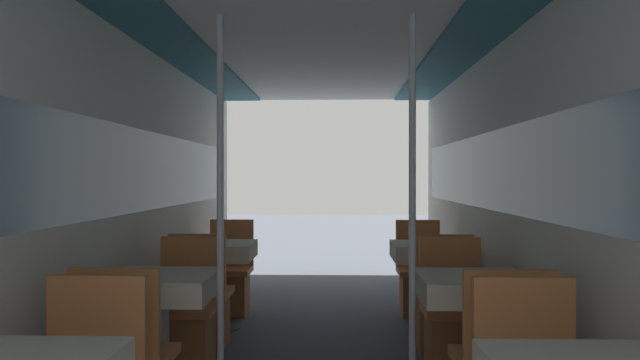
{
  "coord_description": "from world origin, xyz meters",
  "views": [
    {
      "loc": [
        0.12,
        -1.3,
        1.32
      ],
      "look_at": [
        0.01,
        2.87,
        1.3
      ],
      "focal_mm": 35.0,
      "sensor_mm": 36.0,
      "label": 1
    }
  ],
  "objects_px": {
    "chair_left_far_1": "(185,329)",
    "chair_right_far_2": "(420,286)",
    "chair_left_far_2": "(229,285)",
    "dining_table_right_2": "(429,257)",
    "chair_right_near_2": "(441,313)",
    "chair_right_far_1": "(454,330)",
    "dining_table_right_1": "(474,296)",
    "support_pole_right_1": "(412,208)",
    "dining_table_left_2": "(217,256)",
    "dining_table_left_1": "(160,294)",
    "support_pole_left_1": "(220,208)",
    "chair_left_near_2": "(202,311)"
  },
  "relations": [
    {
      "from": "dining_table_left_2",
      "to": "support_pole_right_1",
      "type": "relative_size",
      "value": 0.33
    },
    {
      "from": "chair_right_far_1",
      "to": "chair_right_far_2",
      "type": "relative_size",
      "value": 1.0
    },
    {
      "from": "chair_right_far_1",
      "to": "chair_right_far_2",
      "type": "bearing_deg",
      "value": -90.0
    },
    {
      "from": "chair_left_far_1",
      "to": "chair_right_far_2",
      "type": "bearing_deg",
      "value": -136.63
    },
    {
      "from": "chair_left_far_1",
      "to": "chair_right_near_2",
      "type": "relative_size",
      "value": 1.0
    },
    {
      "from": "support_pole_right_1",
      "to": "chair_right_far_2",
      "type": "xyz_separation_m",
      "value": [
        0.36,
        2.33,
        -0.86
      ]
    },
    {
      "from": "support_pole_left_1",
      "to": "chair_left_far_2",
      "type": "xyz_separation_m",
      "value": [
        -0.36,
        2.33,
        -0.86
      ]
    },
    {
      "from": "chair_left_far_2",
      "to": "dining_table_right_2",
      "type": "height_order",
      "value": "chair_left_far_2"
    },
    {
      "from": "chair_left_far_2",
      "to": "chair_right_near_2",
      "type": "height_order",
      "value": "same"
    },
    {
      "from": "chair_right_far_2",
      "to": "dining_table_left_1",
      "type": "bearing_deg",
      "value": 51.75
    },
    {
      "from": "dining_table_left_1",
      "to": "chair_left_far_2",
      "type": "bearing_deg",
      "value": 90.0
    },
    {
      "from": "dining_table_right_1",
      "to": "chair_right_far_1",
      "type": "relative_size",
      "value": 0.84
    },
    {
      "from": "support_pole_left_1",
      "to": "chair_left_far_1",
      "type": "bearing_deg",
      "value": 120.89
    },
    {
      "from": "chair_left_far_1",
      "to": "chair_right_far_2",
      "type": "height_order",
      "value": "same"
    },
    {
      "from": "dining_table_left_1",
      "to": "dining_table_right_1",
      "type": "bearing_deg",
      "value": 0.0
    },
    {
      "from": "chair_right_far_1",
      "to": "dining_table_left_1",
      "type": "bearing_deg",
      "value": 17.94
    },
    {
      "from": "chair_left_near_2",
      "to": "chair_right_far_2",
      "type": "height_order",
      "value": "same"
    },
    {
      "from": "chair_left_far_1",
      "to": "dining_table_right_1",
      "type": "relative_size",
      "value": 1.2
    },
    {
      "from": "chair_left_far_2",
      "to": "chair_right_near_2",
      "type": "relative_size",
      "value": 1.0
    },
    {
      "from": "dining_table_left_2",
      "to": "chair_left_near_2",
      "type": "height_order",
      "value": "chair_left_near_2"
    },
    {
      "from": "dining_table_right_1",
      "to": "chair_right_near_2",
      "type": "height_order",
      "value": "chair_right_near_2"
    },
    {
      "from": "chair_left_far_1",
      "to": "support_pole_left_1",
      "type": "relative_size",
      "value": 0.39
    },
    {
      "from": "dining_table_left_1",
      "to": "dining_table_left_2",
      "type": "xyz_separation_m",
      "value": [
        0.0,
        1.73,
        0.0
      ]
    },
    {
      "from": "dining_table_left_2",
      "to": "chair_right_near_2",
      "type": "relative_size",
      "value": 0.84
    },
    {
      "from": "support_pole_left_1",
      "to": "chair_right_far_2",
      "type": "height_order",
      "value": "support_pole_left_1"
    },
    {
      "from": "chair_left_near_2",
      "to": "chair_right_far_1",
      "type": "bearing_deg",
      "value": -16.56
    },
    {
      "from": "dining_table_right_1",
      "to": "dining_table_left_1",
      "type": "bearing_deg",
      "value": 180.0
    },
    {
      "from": "chair_left_far_2",
      "to": "chair_right_far_2",
      "type": "height_order",
      "value": "same"
    },
    {
      "from": "support_pole_left_1",
      "to": "dining_table_right_1",
      "type": "xyz_separation_m",
      "value": [
        1.48,
        -0.0,
        -0.51
      ]
    },
    {
      "from": "chair_left_far_1",
      "to": "chair_left_far_2",
      "type": "xyz_separation_m",
      "value": [
        0.0,
        1.73,
        0.0
      ]
    },
    {
      "from": "dining_table_right_1",
      "to": "support_pole_right_1",
      "type": "xyz_separation_m",
      "value": [
        -0.36,
        0.0,
        0.51
      ]
    },
    {
      "from": "chair_left_far_1",
      "to": "chair_right_far_1",
      "type": "relative_size",
      "value": 1.0
    },
    {
      "from": "dining_table_left_1",
      "to": "dining_table_right_2",
      "type": "height_order",
      "value": "same"
    },
    {
      "from": "support_pole_left_1",
      "to": "chair_right_far_2",
      "type": "bearing_deg",
      "value": 57.56
    },
    {
      "from": "dining_table_right_1",
      "to": "dining_table_right_2",
      "type": "height_order",
      "value": "same"
    },
    {
      "from": "dining_table_right_1",
      "to": "chair_right_far_2",
      "type": "xyz_separation_m",
      "value": [
        -0.0,
        2.33,
        -0.35
      ]
    },
    {
      "from": "dining_table_left_1",
      "to": "chair_left_near_2",
      "type": "height_order",
      "value": "chair_left_near_2"
    },
    {
      "from": "chair_right_near_2",
      "to": "chair_right_far_1",
      "type": "bearing_deg",
      "value": -90.0
    },
    {
      "from": "dining_table_left_2",
      "to": "chair_right_far_2",
      "type": "bearing_deg",
      "value": 17.94
    },
    {
      "from": "dining_table_left_2",
      "to": "dining_table_right_1",
      "type": "distance_m",
      "value": 2.52
    },
    {
      "from": "support_pole_right_1",
      "to": "dining_table_left_2",
      "type": "bearing_deg",
      "value": 130.48
    },
    {
      "from": "chair_left_far_2",
      "to": "support_pole_left_1",
      "type": "bearing_deg",
      "value": 98.68
    },
    {
      "from": "chair_left_far_2",
      "to": "chair_right_far_2",
      "type": "bearing_deg",
      "value": -180.0
    },
    {
      "from": "chair_left_far_2",
      "to": "chair_right_far_2",
      "type": "distance_m",
      "value": 1.83
    },
    {
      "from": "chair_left_far_1",
      "to": "chair_right_near_2",
      "type": "bearing_deg",
      "value": -163.44
    },
    {
      "from": "chair_right_far_1",
      "to": "support_pole_right_1",
      "type": "height_order",
      "value": "support_pole_right_1"
    },
    {
      "from": "support_pole_left_1",
      "to": "chair_right_near_2",
      "type": "height_order",
      "value": "support_pole_left_1"
    },
    {
      "from": "support_pole_left_1",
      "to": "chair_right_near_2",
      "type": "distance_m",
      "value": 2.05
    },
    {
      "from": "chair_left_far_2",
      "to": "dining_table_left_2",
      "type": "bearing_deg",
      "value": 90.0
    },
    {
      "from": "dining_table_right_2",
      "to": "chair_right_far_2",
      "type": "relative_size",
      "value": 0.84
    }
  ]
}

